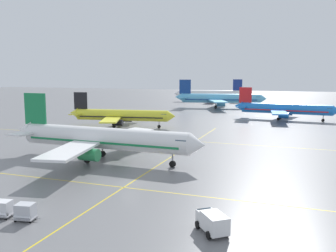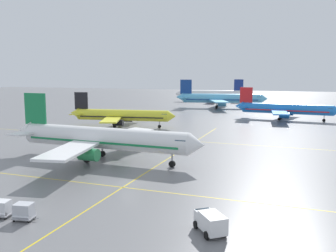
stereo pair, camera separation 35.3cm
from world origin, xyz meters
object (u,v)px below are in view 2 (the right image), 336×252
at_px(baggage_cart_row_fourth, 24,211).
at_px(airliner_far_right_stand, 211,94).
at_px(airliner_third_row, 285,109).
at_px(baggage_cart_row_middle, 1,208).
at_px(airliner_second_row, 121,115).
at_px(airliner_front_gate, 101,138).
at_px(airliner_far_left_stand, 220,98).
at_px(service_truck_red_van, 210,221).

bearing_deg(baggage_cart_row_fourth, airliner_far_right_stand, 96.77).
height_order(airliner_third_row, baggage_cart_row_middle, airliner_third_row).
xyz_separation_m(airliner_second_row, airliner_third_row, (44.72, 34.10, 0.25)).
distance_m(airliner_front_gate, airliner_third_row, 78.64).
distance_m(airliner_front_gate, airliner_far_left_stand, 108.40).
height_order(baggage_cart_row_middle, baggage_cart_row_fourth, same).
bearing_deg(airliner_second_row, baggage_cart_row_fourth, -71.36).
height_order(airliner_front_gate, airliner_second_row, airliner_front_gate).
bearing_deg(airliner_third_row, airliner_far_right_stand, 120.65).
distance_m(airliner_front_gate, service_truck_red_van, 34.94).
distance_m(airliner_third_row, service_truck_red_van, 96.75).
xyz_separation_m(airliner_second_row, service_truck_red_van, (41.96, -62.58, -2.29)).
height_order(airliner_third_row, baggage_cart_row_fourth, airliner_third_row).
height_order(airliner_second_row, service_truck_red_van, airliner_second_row).
bearing_deg(service_truck_red_van, airliner_front_gate, 137.78).
bearing_deg(baggage_cart_row_middle, airliner_far_left_stand, 91.79).
xyz_separation_m(airliner_far_left_stand, airliner_far_right_stand, (-13.23, 37.18, -0.15)).
relative_size(airliner_third_row, service_truck_red_van, 8.05).
bearing_deg(airliner_second_row, airliner_front_gate, -67.56).
distance_m(airliner_far_left_stand, baggage_cart_row_fourth, 135.82).
bearing_deg(baggage_cart_row_middle, airliner_front_gate, 96.65).
distance_m(service_truck_red_van, baggage_cart_row_fourth, 19.94).
height_order(service_truck_red_van, baggage_cart_row_fourth, service_truck_red_van).
height_order(airliner_far_left_stand, service_truck_red_van, airliner_far_left_stand).
relative_size(airliner_front_gate, baggage_cart_row_middle, 13.43).
xyz_separation_m(airliner_third_row, airliner_far_right_stand, (-42.85, 72.30, 0.54)).
bearing_deg(airliner_front_gate, airliner_second_row, 112.44).
relative_size(airliner_front_gate, airliner_far_right_stand, 0.97).
xyz_separation_m(airliner_second_row, baggage_cart_row_middle, (19.36, -66.50, -2.46)).
xyz_separation_m(airliner_far_right_stand, baggage_cart_row_middle, (17.48, -172.90, -3.25)).
bearing_deg(baggage_cart_row_fourth, airliner_front_gate, 102.86).
bearing_deg(airliner_third_row, airliner_second_row, -142.67).
xyz_separation_m(airliner_front_gate, baggage_cart_row_middle, (3.18, -27.32, -3.08)).
xyz_separation_m(airliner_front_gate, airliner_far_right_stand, (-14.30, 145.58, 0.18)).
xyz_separation_m(airliner_far_right_stand, baggage_cart_row_fourth, (20.51, -172.76, -3.25)).
distance_m(baggage_cart_row_middle, baggage_cart_row_fourth, 3.02).
bearing_deg(airliner_far_right_stand, airliner_third_row, -59.35).
relative_size(airliner_third_row, airliner_far_left_stand, 0.85).
height_order(airliner_second_row, airliner_far_right_stand, airliner_far_right_stand).
relative_size(airliner_far_left_stand, baggage_cart_row_middle, 14.48).
bearing_deg(airliner_far_right_stand, baggage_cart_row_middle, -84.23).
height_order(airliner_far_right_stand, baggage_cart_row_middle, airliner_far_right_stand).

